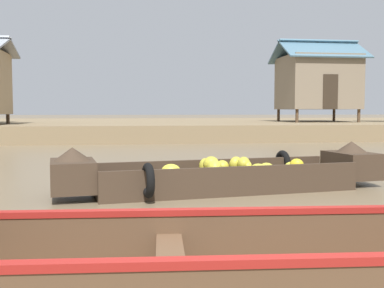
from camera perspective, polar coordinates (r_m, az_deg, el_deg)
ground_plane at (r=13.21m, az=-4.74°, el=-1.75°), size 300.00×300.00×0.00m
riverbank_strip at (r=28.80m, az=-6.49°, el=2.12°), size 160.00×20.00×0.74m
banana_boat at (r=7.84m, az=4.06°, el=-3.74°), size 5.69×2.31×0.79m
viewer_boat at (r=3.47m, az=16.75°, el=-13.62°), size 6.54×1.74×0.94m
stilt_house_mid_right at (r=26.79m, az=15.12°, el=7.39°), size 4.51×3.86×4.49m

